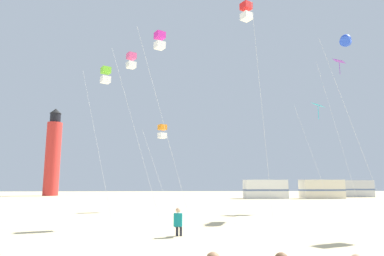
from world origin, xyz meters
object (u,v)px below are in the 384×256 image
at_px(kite_box_lime, 106,75).
at_px(kite_box_magenta, 160,41).
at_px(kite_box_orange, 162,132).
at_px(rv_van_silver, 353,189).
at_px(kite_tube_blue, 346,41).
at_px(lighthouse_distant, 53,154).
at_px(kite_box_scarlet, 246,12).
at_px(rv_van_cream, 322,189).
at_px(kite_diamond_cyan, 318,109).
at_px(kite_box_rainbow, 131,61).
at_px(rv_van_white, 265,189).
at_px(kite_diamond_violet, 339,68).
at_px(kite_flyer_standing, 178,221).

distance_m(kite_box_lime, kite_box_magenta, 4.81).
xyz_separation_m(kite_box_orange, rv_van_silver, (31.68, 28.13, -5.10)).
distance_m(kite_box_lime, rv_van_silver, 49.18).
bearing_deg(kite_box_lime, rv_van_silver, 42.60).
bearing_deg(rv_van_silver, kite_tube_blue, -121.62).
bearing_deg(lighthouse_distant, kite_box_scarlet, -59.82).
distance_m(kite_box_scarlet, kite_box_magenta, 5.92).
relative_size(kite_box_magenta, rv_van_cream, 1.84).
bearing_deg(kite_box_lime, kite_box_magenta, -29.99).
relative_size(kite_diamond_cyan, rv_van_silver, 1.33).
xyz_separation_m(kite_box_lime, kite_box_scarlet, (9.44, -3.68, 3.22)).
xyz_separation_m(kite_box_rainbow, kite_box_orange, (2.30, 3.82, -4.74)).
bearing_deg(kite_box_lime, rv_van_white, 55.38).
bearing_deg(rv_van_cream, kite_box_magenta, -133.59).
relative_size(kite_box_rainbow, kite_box_magenta, 0.98).
height_order(kite_box_rainbow, rv_van_silver, kite_box_rainbow).
distance_m(kite_box_magenta, rv_van_white, 35.15).
bearing_deg(kite_box_orange, kite_tube_blue, -24.14).
bearing_deg(kite_box_orange, kite_diamond_violet, -4.44).
bearing_deg(kite_diamond_violet, kite_box_scarlet, -143.51).
bearing_deg(kite_tube_blue, rv_van_cream, 69.84).
height_order(kite_box_scarlet, rv_van_silver, kite_box_scarlet).
bearing_deg(lighthouse_distant, kite_box_orange, -60.49).
bearing_deg(rv_van_cream, rv_van_silver, 30.72).
relative_size(kite_diamond_violet, kite_box_magenta, 1.06).
xyz_separation_m(kite_box_magenta, rv_van_silver, (31.78, 35.04, -10.13)).
bearing_deg(kite_flyer_standing, rv_van_white, -102.24).
bearing_deg(kite_box_scarlet, kite_flyer_standing, -127.66).
relative_size(kite_diamond_cyan, lighthouse_distant, 0.52).
relative_size(kite_diamond_cyan, kite_box_scarlet, 0.64).
relative_size(kite_box_lime, rv_van_cream, 1.57).
height_order(rv_van_white, rv_van_silver, same).
relative_size(rv_van_cream, rv_van_silver, 1.01).
xyz_separation_m(kite_diamond_violet, kite_box_magenta, (-15.25, -5.73, -0.49)).
xyz_separation_m(kite_diamond_cyan, rv_van_cream, (11.08, 24.56, -6.76)).
distance_m(kite_flyer_standing, kite_box_orange, 15.30).
height_order(kite_box_rainbow, kite_tube_blue, kite_tube_blue).
distance_m(kite_flyer_standing, kite_box_scarlet, 14.36).
xyz_separation_m(kite_diamond_cyan, lighthouse_distant, (-34.35, 40.52, -0.32)).
distance_m(kite_diamond_cyan, kite_box_orange, 12.88).
height_order(kite_box_orange, rv_van_cream, kite_box_orange).
bearing_deg(kite_tube_blue, kite_flyer_standing, -146.33).
distance_m(kite_box_rainbow, rv_van_cream, 38.25).
bearing_deg(rv_van_cream, kite_box_lime, -140.16).
bearing_deg(kite_tube_blue, kite_box_magenta, -175.83).
distance_m(kite_box_lime, rv_van_white, 34.75).
xyz_separation_m(kite_box_lime, rv_van_silver, (35.67, 32.80, -8.40)).
height_order(kite_flyer_standing, kite_box_orange, kite_box_orange).
bearing_deg(kite_diamond_violet, rv_van_silver, 60.57).
distance_m(kite_diamond_violet, lighthouse_distant, 54.28).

